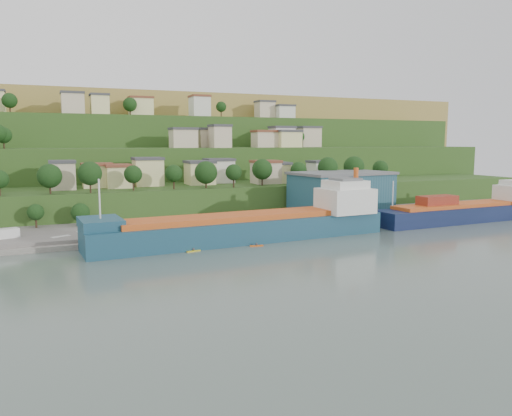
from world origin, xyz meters
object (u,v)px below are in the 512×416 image
cargo_ship_near (253,228)px  cargo_ship_far (468,213)px  kayak_orange (257,245)px  warehouse (341,192)px  caravan (4,235)px

cargo_ship_near → cargo_ship_far: 72.93m
cargo_ship_near → kayak_orange: bearing=-109.2°
cargo_ship_far → warehouse: 39.19m
cargo_ship_far → warehouse: size_ratio=1.86×
warehouse → cargo_ship_far: bearing=-39.0°
cargo_ship_far → kayak_orange: (-74.91, -9.28, -2.39)m
cargo_ship_far → caravan: 129.84m
warehouse → kayak_orange: 52.19m
cargo_ship_far → cargo_ship_near: bearing=179.6°
caravan → kayak_orange: 58.71m
cargo_ship_near → cargo_ship_far: cargo_ship_near is taller
warehouse → caravan: bearing=177.5°
warehouse → caravan: 96.79m
cargo_ship_far → kayak_orange: 75.52m
cargo_ship_near → kayak_orange: size_ratio=23.76×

